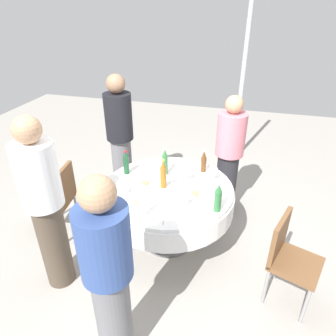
{
  "coord_description": "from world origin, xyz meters",
  "views": [
    {
      "loc": [
        2.59,
        0.69,
        2.47
      ],
      "look_at": [
        0.0,
        0.0,
        0.97
      ],
      "focal_mm": 32.64,
      "sensor_mm": 36.0,
      "label": 1
    }
  ],
  "objects": [
    {
      "name": "ground_plane",
      "position": [
        0.0,
        0.0,
        0.0
      ],
      "size": [
        10.0,
        10.0,
        0.0
      ],
      "primitive_type": "plane",
      "color": "gray"
    },
    {
      "name": "dining_table",
      "position": [
        0.0,
        0.0,
        0.59
      ],
      "size": [
        1.39,
        1.39,
        0.74
      ],
      "color": "white",
      "rests_on": "ground_plane"
    },
    {
      "name": "bottle_green_inner",
      "position": [
        0.27,
        0.54,
        0.88
      ],
      "size": [
        0.07,
        0.07,
        0.3
      ],
      "color": "#2D6B38",
      "rests_on": "dining_table"
    },
    {
      "name": "bottle_brown_outer",
      "position": [
        -0.42,
        0.3,
        0.86
      ],
      "size": [
        0.06,
        0.06,
        0.26
      ],
      "color": "#593314",
      "rests_on": "dining_table"
    },
    {
      "name": "bottle_clear_left",
      "position": [
        0.53,
        -0.09,
        0.87
      ],
      "size": [
        0.06,
        0.06,
        0.28
      ],
      "color": "silver",
      "rests_on": "dining_table"
    },
    {
      "name": "bottle_amber_south",
      "position": [
        0.02,
        -0.05,
        0.89
      ],
      "size": [
        0.07,
        0.07,
        0.32
      ],
      "color": "#8C5619",
      "rests_on": "dining_table"
    },
    {
      "name": "bottle_dark_green_mid",
      "position": [
        -0.15,
        -0.52,
        0.87
      ],
      "size": [
        0.06,
        0.06,
        0.28
      ],
      "color": "#194728",
      "rests_on": "dining_table"
    },
    {
      "name": "bottle_green_far",
      "position": [
        -0.25,
        -0.1,
        0.89
      ],
      "size": [
        0.06,
        0.06,
        0.31
      ],
      "color": "#2D6B38",
      "rests_on": "dining_table"
    },
    {
      "name": "wine_glass_south",
      "position": [
        -0.25,
        0.44,
        0.85
      ],
      "size": [
        0.07,
        0.07,
        0.15
      ],
      "color": "white",
      "rests_on": "dining_table"
    },
    {
      "name": "wine_glass_mid",
      "position": [
        -0.16,
        0.17,
        0.85
      ],
      "size": [
        0.07,
        0.07,
        0.15
      ],
      "color": "white",
      "rests_on": "dining_table"
    },
    {
      "name": "wine_glass_far",
      "position": [
        0.26,
        -0.39,
        0.85
      ],
      "size": [
        0.07,
        0.07,
        0.15
      ],
      "color": "white",
      "rests_on": "dining_table"
    },
    {
      "name": "wine_glass_rear",
      "position": [
        0.31,
        0.23,
        0.84
      ],
      "size": [
        0.06,
        0.06,
        0.14
      ],
      "color": "white",
      "rests_on": "dining_table"
    },
    {
      "name": "wine_glass_front",
      "position": [
        -0.06,
        0.02,
        0.83
      ],
      "size": [
        0.07,
        0.07,
        0.13
      ],
      "color": "white",
      "rests_on": "dining_table"
    },
    {
      "name": "plate_front",
      "position": [
        0.03,
        -0.24,
        0.75
      ],
      "size": [
        0.2,
        0.2,
        0.04
      ],
      "color": "white",
      "rests_on": "dining_table"
    },
    {
      "name": "plate_right",
      "position": [
        0.38,
        -0.21,
        0.75
      ],
      "size": [
        0.21,
        0.21,
        0.04
      ],
      "color": "white",
      "rests_on": "dining_table"
    },
    {
      "name": "plate_east",
      "position": [
        0.09,
        0.3,
        0.75
      ],
      "size": [
        0.21,
        0.21,
        0.04
      ],
      "color": "white",
      "rests_on": "dining_table"
    },
    {
      "name": "fork_outer",
      "position": [
        0.51,
        0.09,
        0.74
      ],
      "size": [
        0.18,
        0.07,
        0.0
      ],
      "primitive_type": "cube",
      "rotation": [
        0.0,
        0.0,
        3.43
      ],
      "color": "silver",
      "rests_on": "dining_table"
    },
    {
      "name": "knife_left",
      "position": [
        -0.37,
        -0.32,
        0.74
      ],
      "size": [
        0.17,
        0.09,
        0.0
      ],
      "primitive_type": "cube",
      "rotation": [
        0.0,
        0.0,
        0.41
      ],
      "color": "silver",
      "rests_on": "dining_table"
    },
    {
      "name": "spoon_south",
      "position": [
        0.24,
        0.02,
        0.74
      ],
      "size": [
        0.17,
        0.1,
        0.0
      ],
      "primitive_type": "cube",
      "rotation": [
        0.0,
        0.0,
        5.78
      ],
      "color": "silver",
      "rests_on": "dining_table"
    },
    {
      "name": "folded_napkin",
      "position": [
        -0.51,
        -0.01,
        0.75
      ],
      "size": [
        0.17,
        0.17,
        0.02
      ],
      "primitive_type": "cube",
      "rotation": [
        0.0,
        0.0,
        0.11
      ],
      "color": "white",
      "rests_on": "dining_table"
    },
    {
      "name": "person_inner",
      "position": [
        -0.8,
        0.55,
        0.8
      ],
      "size": [
        0.34,
        0.34,
        1.53
      ],
      "rotation": [
        0.0,
        0.0,
        0.96
      ],
      "color": "#26262B",
      "rests_on": "ground_plane"
    },
    {
      "name": "person_outer",
      "position": [
        1.33,
        -0.05,
        0.86
      ],
      "size": [
        0.34,
        0.34,
        1.63
      ],
      "rotation": [
        0.0,
        0.0,
        4.67
      ],
      "color": "slate",
      "rests_on": "ground_plane"
    },
    {
      "name": "person_left",
      "position": [
        -0.72,
        -0.83,
        0.9
      ],
      "size": [
        0.34,
        0.34,
        1.7
      ],
      "rotation": [
        0.0,
        0.0,
        2.43
      ],
      "color": "slate",
      "rests_on": "ground_plane"
    },
    {
      "name": "person_south",
      "position": [
        0.8,
        -0.88,
        0.91
      ],
      "size": [
        0.34,
        0.34,
        1.72
      ],
      "rotation": [
        0.0,
        0.0,
        3.88
      ],
      "color": "#4C3F33",
      "rests_on": "ground_plane"
    },
    {
      "name": "chair_far",
      "position": [
        0.44,
        1.2,
        0.52
      ],
      "size": [
        0.51,
        0.51,
        0.87
      ],
      "rotation": [
        0.0,
        0.0,
        -0.35
      ],
      "color": "brown",
      "rests_on": "ground_plane"
    },
    {
      "name": "chair_rear",
      "position": [
        0.16,
        -1.23,
        0.52
      ],
      "size": [
        0.45,
        0.45,
        0.87
      ],
      "rotation": [
        0.0,
        0.0,
        3.27
      ],
      "color": "brown",
      "rests_on": "ground_plane"
    },
    {
      "name": "tent_pole_secondary",
      "position": [
        -2.23,
        0.57,
        1.26
      ],
      "size": [
        0.07,
        0.07,
        2.53
      ],
      "primitive_type": "cylinder",
      "color": "#B2B5B7",
      "rests_on": "ground_plane"
    }
  ]
}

